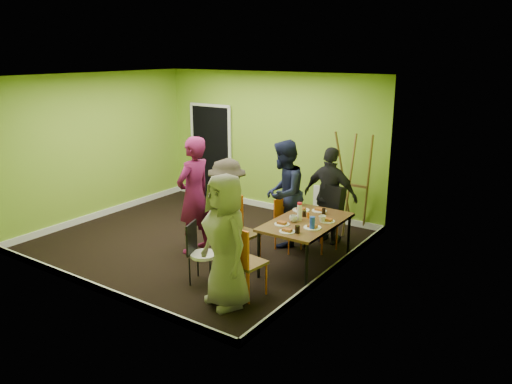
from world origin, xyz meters
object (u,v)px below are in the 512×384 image
chair_left_near (240,227)px  orange_bottle (308,215)px  chair_front_end (243,258)px  person_standing (194,195)px  thermos (300,212)px  easel (354,183)px  blue_bottle (312,223)px  chair_back_end (330,204)px  chair_left_far (285,221)px  chair_bentwood (199,250)px  dining_table (306,224)px  person_left_near (227,211)px  person_front_end (226,241)px  person_back_end (330,196)px  person_left_far (284,193)px

chair_left_near → orange_bottle: 1.07m
chair_left_near → chair_front_end: size_ratio=1.00×
person_standing → thermos: bearing=104.7°
thermos → person_standing: bearing=-166.5°
easel → blue_bottle: bearing=-81.5°
chair_back_end → chair_front_end: chair_back_end is taller
easel → orange_bottle: size_ratio=20.89×
chair_left_far → chair_bentwood: (-0.36, -1.75, 0.00)m
dining_table → chair_back_end: size_ratio=1.42×
person_standing → person_left_near: 0.68m
chair_bentwood → blue_bottle: size_ratio=4.77×
dining_table → person_front_end: (-0.30, -1.57, 0.18)m
thermos → person_front_end: person_front_end is taller
dining_table → person_back_end: person_back_end is taller
chair_bentwood → thermos: bearing=124.8°
orange_bottle → chair_left_far: bearing=149.5°
easel → person_left_far: easel is taller
chair_front_end → easel: easel is taller
chair_left_near → person_left_far: bearing=175.6°
dining_table → easel: 1.91m
dining_table → chair_front_end: bearing=-99.7°
chair_left_far → orange_bottle: chair_left_far is taller
orange_bottle → person_standing: size_ratio=0.05×
chair_left_far → orange_bottle: 0.77m
thermos → blue_bottle: bearing=-34.9°
chair_bentwood → person_standing: bearing=-155.0°
chair_left_near → chair_back_end: (0.88, 1.32, 0.18)m
chair_left_near → person_front_end: 1.42m
dining_table → chair_back_end: bearing=95.0°
person_standing → person_front_end: size_ratio=1.09×
chair_back_end → thermos: bearing=105.1°
blue_bottle → person_left_far: size_ratio=0.10×
chair_back_end → chair_bentwood: (-0.92, -2.23, -0.26)m
chair_front_end → orange_bottle: chair_front_end is taller
chair_left_far → person_left_near: bearing=-16.0°
easel → thermos: size_ratio=7.51×
person_standing → dining_table: bearing=104.9°
dining_table → easel: bearing=92.5°
chair_front_end → blue_bottle: chair_front_end is taller
thermos → person_left_far: 0.96m
chair_bentwood → person_left_near: 0.90m
person_left_near → chair_left_near: bearing=99.0°
chair_back_end → chair_left_near: bearing=72.3°
thermos → person_left_near: person_left_near is taller
easel → blue_bottle: easel is taller
chair_bentwood → person_front_end: size_ratio=0.50×
person_back_end → thermos: bearing=94.7°
dining_table → orange_bottle: orange_bottle is taller
chair_left_far → chair_bentwood: size_ratio=0.98×
easel → chair_back_end: bearing=-90.1°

